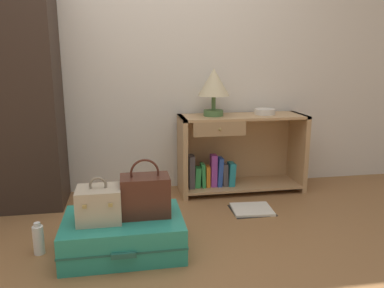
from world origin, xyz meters
name	(u,v)px	position (x,y,z in m)	size (l,w,h in m)	color
ground_plane	(164,272)	(0.00, 0.00, 0.00)	(9.00, 9.00, 0.00)	olive
back_wall	(144,44)	(0.00, 1.50, 1.30)	(6.40, 0.10, 2.60)	silver
bookshelf	(236,153)	(0.79, 1.25, 0.34)	(1.11, 0.39, 0.69)	tan
table_lamp	(214,85)	(0.57, 1.25, 0.96)	(0.27, 0.27, 0.41)	#4C7542
bowl	(265,112)	(1.04, 1.25, 0.72)	(0.18, 0.18, 0.05)	silver
suitcase_large	(124,234)	(-0.22, 0.29, 0.11)	(0.74, 0.54, 0.22)	teal
train_case	(99,204)	(-0.36, 0.26, 0.33)	(0.26, 0.22, 0.28)	#B7A88E
handbag	(145,195)	(-0.08, 0.30, 0.36)	(0.30, 0.19, 0.36)	#472319
bottle	(38,239)	(-0.74, 0.34, 0.10)	(0.07, 0.07, 0.21)	white
open_book_on_floor	(252,210)	(0.78, 0.76, 0.01)	(0.33, 0.29, 0.02)	white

